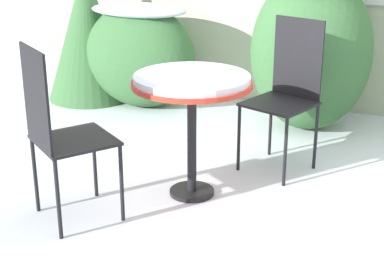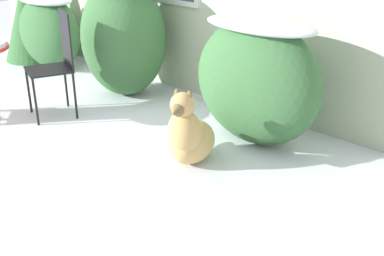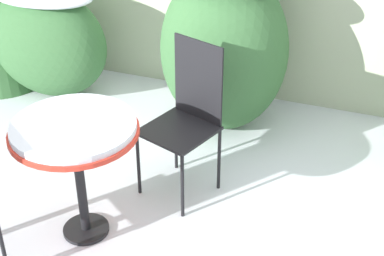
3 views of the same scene
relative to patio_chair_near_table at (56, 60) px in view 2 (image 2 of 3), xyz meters
The scene contains 7 objects.
ground_plane 0.92m from the patio_chair_near_table, 84.20° to the right, with size 16.00×16.00×0.00m, color silver.
shrub_left 1.87m from the patio_chair_near_table, 151.66° to the left, with size 1.11×0.66×0.99m.
shrub_middle 0.91m from the patio_chair_near_table, 91.70° to the left, with size 1.02×0.95×1.34m.
shrub_right 2.09m from the patio_chair_near_table, 24.70° to the left, with size 1.29×0.66×1.15m.
evergreen_bush 2.46m from the patio_chair_near_table, 156.97° to the left, with size 0.85×0.85×1.33m.
patio_chair_near_table is the anchor object (origin of this frame).
dog 1.81m from the patio_chair_near_table, ahead, with size 0.53×0.72×0.70m.
Camera 2 is at (4.27, -1.80, 1.92)m, focal length 45.00 mm.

